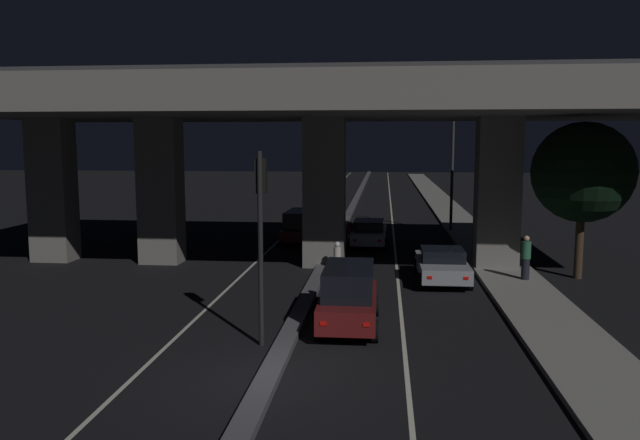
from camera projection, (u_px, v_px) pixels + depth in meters
name	position (u px, v px, depth m)	size (l,w,h in m)	color
ground_plane	(269.00, 379.00, 14.87)	(200.00, 200.00, 0.00)	black
lane_line_left_inner	(309.00, 212.00, 49.74)	(0.12, 126.00, 0.00)	beige
lane_line_right_inner	(392.00, 213.00, 49.08)	(0.12, 126.00, 0.00)	beige
median_divider	(350.00, 211.00, 49.40)	(0.54, 126.00, 0.20)	#4C4C51
sidewalk_right	(461.00, 225.00, 41.69)	(2.55, 126.00, 0.17)	gray
elevated_overpass	(317.00, 110.00, 27.58)	(31.58, 12.78, 9.03)	slate
traffic_light_left_of_median	(261.00, 214.00, 16.98)	(0.30, 0.49, 5.38)	black
street_lamp	(446.00, 158.00, 37.94)	(2.53, 0.32, 7.77)	#2D2D30
car_dark_red_lead	(349.00, 295.00, 18.95)	(1.85, 4.15, 1.87)	#591414
car_silver_second	(442.00, 264.00, 25.13)	(2.09, 4.41, 1.36)	gray
car_white_third	(369.00, 232.00, 33.59)	(2.01, 4.35, 1.43)	silver
car_dark_red_lead_oncoming	(301.00, 225.00, 34.95)	(1.95, 4.54, 1.79)	#591414
car_taxi_yellow_second_oncoming	(322.00, 212.00, 43.23)	(2.08, 4.66, 1.48)	gold
motorcycle_black_filtering_near	(332.00, 289.00, 21.37)	(0.32, 1.93, 1.46)	black
motorcycle_blue_filtering_mid	(337.00, 260.00, 26.70)	(0.33, 1.91, 1.37)	black
motorcycle_white_filtering_far	(350.00, 236.00, 33.41)	(0.32, 1.85, 1.36)	black
pedestrian_on_sidewalk	(526.00, 258.00, 24.75)	(0.38, 0.38, 1.76)	black
roadside_tree_kerbside_near	(583.00, 172.00, 25.25)	(4.09, 4.09, 6.44)	#38281C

